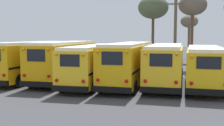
{
  "coord_description": "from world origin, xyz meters",
  "views": [
    {
      "loc": [
        5.64,
        -22.19,
        3.8
      ],
      "look_at": [
        0.0,
        -0.59,
        1.64
      ],
      "focal_mm": 45.0,
      "sensor_mm": 36.0,
      "label": 1
    }
  ],
  "objects_px": {
    "school_bus_1": "(65,59)",
    "school_bus_3": "(129,62)",
    "school_bus_4": "(166,63)",
    "bare_tree_0": "(189,22)",
    "school_bus_0": "(32,60)",
    "utility_pole": "(175,32)",
    "bare_tree_2": "(193,6)",
    "school_bus_5": "(204,65)",
    "school_bus_2": "(94,63)",
    "bare_tree_1": "(153,8)"
  },
  "relations": [
    {
      "from": "utility_pole",
      "to": "bare_tree_2",
      "type": "relative_size",
      "value": 0.97
    },
    {
      "from": "bare_tree_0",
      "to": "bare_tree_1",
      "type": "xyz_separation_m",
      "value": [
        -4.78,
        -3.23,
        1.83
      ]
    },
    {
      "from": "school_bus_2",
      "to": "bare_tree_1",
      "type": "distance_m",
      "value": 18.38
    },
    {
      "from": "school_bus_4",
      "to": "bare_tree_0",
      "type": "distance_m",
      "value": 20.61
    },
    {
      "from": "school_bus_4",
      "to": "school_bus_5",
      "type": "relative_size",
      "value": 0.99
    },
    {
      "from": "school_bus_0",
      "to": "utility_pole",
      "type": "distance_m",
      "value": 15.8
    },
    {
      "from": "school_bus_2",
      "to": "school_bus_4",
      "type": "bearing_deg",
      "value": 2.97
    },
    {
      "from": "school_bus_1",
      "to": "school_bus_3",
      "type": "relative_size",
      "value": 0.96
    },
    {
      "from": "school_bus_4",
      "to": "school_bus_5",
      "type": "bearing_deg",
      "value": 1.36
    },
    {
      "from": "bare_tree_1",
      "to": "bare_tree_0",
      "type": "bearing_deg",
      "value": 34.08
    },
    {
      "from": "school_bus_5",
      "to": "utility_pole",
      "type": "bearing_deg",
      "value": 103.82
    },
    {
      "from": "bare_tree_2",
      "to": "school_bus_2",
      "type": "bearing_deg",
      "value": -121.91
    },
    {
      "from": "utility_pole",
      "to": "school_bus_5",
      "type": "bearing_deg",
      "value": -76.18
    },
    {
      "from": "school_bus_1",
      "to": "bare_tree_1",
      "type": "distance_m",
      "value": 18.3
    },
    {
      "from": "school_bus_3",
      "to": "school_bus_4",
      "type": "bearing_deg",
      "value": -2.51
    },
    {
      "from": "school_bus_4",
      "to": "school_bus_5",
      "type": "xyz_separation_m",
      "value": [
        2.82,
        0.07,
        -0.06
      ]
    },
    {
      "from": "school_bus_5",
      "to": "bare_tree_1",
      "type": "distance_m",
      "value": 18.72
    },
    {
      "from": "utility_pole",
      "to": "bare_tree_2",
      "type": "distance_m",
      "value": 3.96
    },
    {
      "from": "bare_tree_2",
      "to": "bare_tree_1",
      "type": "bearing_deg",
      "value": 136.7
    },
    {
      "from": "school_bus_0",
      "to": "utility_pole",
      "type": "bearing_deg",
      "value": 42.06
    },
    {
      "from": "school_bus_0",
      "to": "school_bus_2",
      "type": "bearing_deg",
      "value": -0.76
    },
    {
      "from": "school_bus_2",
      "to": "school_bus_3",
      "type": "bearing_deg",
      "value": 8.39
    },
    {
      "from": "school_bus_2",
      "to": "bare_tree_0",
      "type": "relative_size",
      "value": 1.6
    },
    {
      "from": "school_bus_0",
      "to": "bare_tree_2",
      "type": "bearing_deg",
      "value": 42.77
    },
    {
      "from": "utility_pole",
      "to": "school_bus_3",
      "type": "bearing_deg",
      "value": -107.21
    },
    {
      "from": "school_bus_0",
      "to": "bare_tree_2",
      "type": "height_order",
      "value": "bare_tree_2"
    },
    {
      "from": "school_bus_4",
      "to": "utility_pole",
      "type": "xyz_separation_m",
      "value": [
        0.32,
        10.24,
        2.55
      ]
    },
    {
      "from": "bare_tree_1",
      "to": "utility_pole",
      "type": "bearing_deg",
      "value": -64.37
    },
    {
      "from": "utility_pole",
      "to": "bare_tree_0",
      "type": "xyz_separation_m",
      "value": [
        1.58,
        9.89,
        1.46
      ]
    },
    {
      "from": "school_bus_0",
      "to": "school_bus_4",
      "type": "height_order",
      "value": "school_bus_0"
    },
    {
      "from": "utility_pole",
      "to": "bare_tree_2",
      "type": "height_order",
      "value": "bare_tree_2"
    },
    {
      "from": "bare_tree_0",
      "to": "school_bus_2",
      "type": "bearing_deg",
      "value": -110.24
    },
    {
      "from": "school_bus_1",
      "to": "bare_tree_2",
      "type": "xyz_separation_m",
      "value": [
        10.58,
        11.73,
        5.4
      ]
    },
    {
      "from": "school_bus_0",
      "to": "utility_pole",
      "type": "relative_size",
      "value": 1.15
    },
    {
      "from": "school_bus_4",
      "to": "utility_pole",
      "type": "relative_size",
      "value": 1.16
    },
    {
      "from": "school_bus_4",
      "to": "bare_tree_2",
      "type": "xyz_separation_m",
      "value": [
        2.13,
        12.18,
        5.49
      ]
    },
    {
      "from": "school_bus_5",
      "to": "bare_tree_2",
      "type": "xyz_separation_m",
      "value": [
        -0.69,
        12.11,
        5.55
      ]
    },
    {
      "from": "school_bus_1",
      "to": "bare_tree_0",
      "type": "bearing_deg",
      "value": 62.27
    },
    {
      "from": "school_bus_4",
      "to": "school_bus_0",
      "type": "bearing_deg",
      "value": -178.9
    },
    {
      "from": "school_bus_1",
      "to": "utility_pole",
      "type": "xyz_separation_m",
      "value": [
        8.77,
        9.79,
        2.46
      ]
    },
    {
      "from": "school_bus_0",
      "to": "school_bus_4",
      "type": "relative_size",
      "value": 0.99
    },
    {
      "from": "school_bus_3",
      "to": "bare_tree_2",
      "type": "xyz_separation_m",
      "value": [
        4.95,
        12.05,
        5.43
      ]
    },
    {
      "from": "school_bus_0",
      "to": "bare_tree_1",
      "type": "distance_m",
      "value": 19.91
    },
    {
      "from": "utility_pole",
      "to": "school_bus_2",
      "type": "bearing_deg",
      "value": -119.47
    },
    {
      "from": "utility_pole",
      "to": "bare_tree_0",
      "type": "bearing_deg",
      "value": 80.92
    },
    {
      "from": "bare_tree_0",
      "to": "bare_tree_2",
      "type": "xyz_separation_m",
      "value": [
        0.23,
        -7.95,
        1.48
      ]
    },
    {
      "from": "school_bus_0",
      "to": "school_bus_1",
      "type": "distance_m",
      "value": 2.9
    },
    {
      "from": "school_bus_2",
      "to": "school_bus_5",
      "type": "bearing_deg",
      "value": 2.43
    },
    {
      "from": "school_bus_1",
      "to": "school_bus_3",
      "type": "xyz_separation_m",
      "value": [
        5.63,
        -0.32,
        -0.03
      ]
    },
    {
      "from": "bare_tree_2",
      "to": "school_bus_3",
      "type": "bearing_deg",
      "value": -112.32
    }
  ]
}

